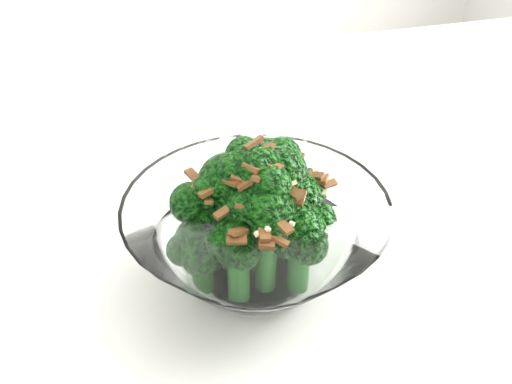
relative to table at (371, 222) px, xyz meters
name	(u,v)px	position (x,y,z in m)	size (l,w,h in m)	color
table	(371,222)	(0.00, 0.00, 0.00)	(1.24, 0.86, 0.75)	white
broccoli_dish	(256,230)	(-0.18, -0.11, 0.12)	(0.21, 0.21, 0.14)	white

